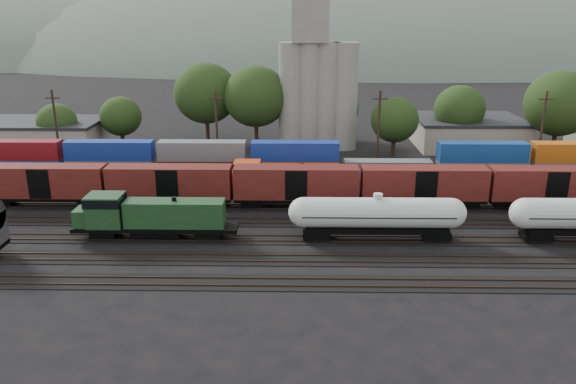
{
  "coord_description": "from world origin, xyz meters",
  "views": [
    {
      "loc": [
        0.02,
        -59.88,
        23.24
      ],
      "look_at": [
        -1.05,
        2.0,
        3.0
      ],
      "focal_mm": 35.0,
      "sensor_mm": 36.0,
      "label": 1
    }
  ],
  "objects_px": {
    "tank_car_a": "(377,215)",
    "orange_locomotive": "(280,177)",
    "green_locomotive": "(146,216)",
    "grain_silo": "(317,83)"
  },
  "relations": [
    {
      "from": "orange_locomotive",
      "to": "grain_silo",
      "type": "bearing_deg",
      "value": 78.02
    },
    {
      "from": "green_locomotive",
      "to": "grain_silo",
      "type": "relative_size",
      "value": 0.6
    },
    {
      "from": "orange_locomotive",
      "to": "grain_silo",
      "type": "height_order",
      "value": "grain_silo"
    },
    {
      "from": "green_locomotive",
      "to": "tank_car_a",
      "type": "height_order",
      "value": "tank_car_a"
    },
    {
      "from": "tank_car_a",
      "to": "orange_locomotive",
      "type": "distance_m",
      "value": 18.37
    },
    {
      "from": "orange_locomotive",
      "to": "grain_silo",
      "type": "relative_size",
      "value": 0.58
    },
    {
      "from": "tank_car_a",
      "to": "orange_locomotive",
      "type": "relative_size",
      "value": 1.09
    },
    {
      "from": "green_locomotive",
      "to": "grain_silo",
      "type": "height_order",
      "value": "grain_silo"
    },
    {
      "from": "green_locomotive",
      "to": "orange_locomotive",
      "type": "bearing_deg",
      "value": 47.87
    },
    {
      "from": "green_locomotive",
      "to": "orange_locomotive",
      "type": "xyz_separation_m",
      "value": [
        13.57,
        15.0,
        -0.19
      ]
    }
  ]
}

